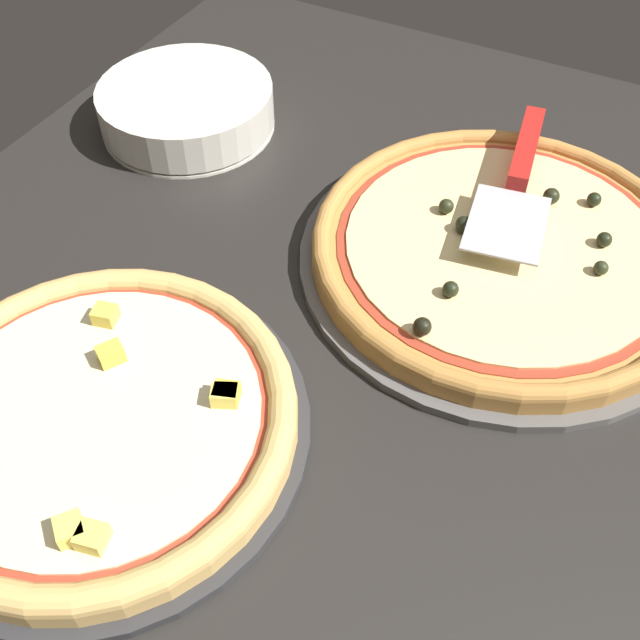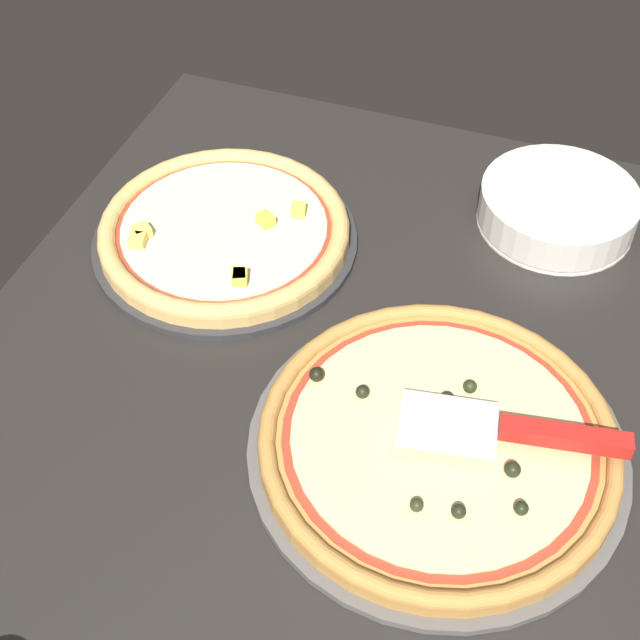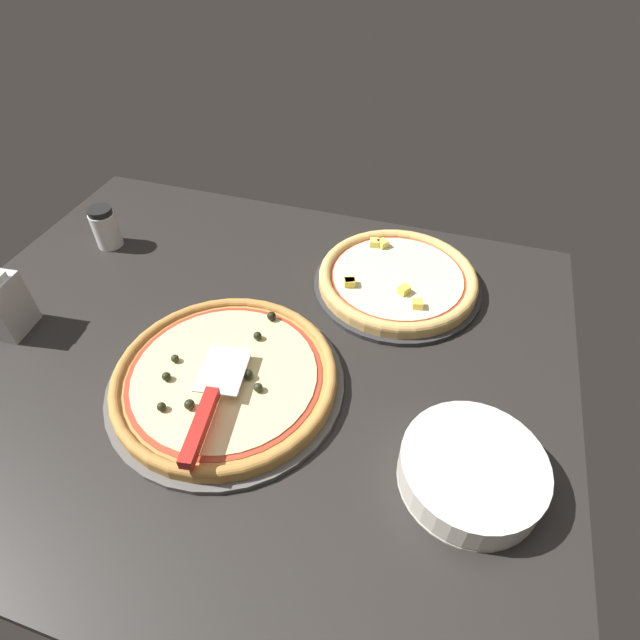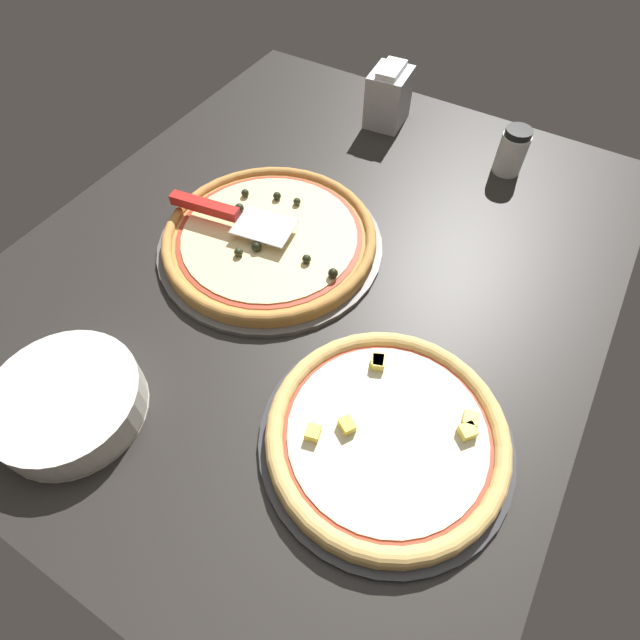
% 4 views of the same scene
% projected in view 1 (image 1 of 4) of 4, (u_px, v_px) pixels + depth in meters
% --- Properties ---
extents(ground_plane, '(1.25, 1.03, 0.04)m').
position_uv_depth(ground_plane, '(482.00, 337.00, 0.75)').
color(ground_plane, black).
extents(pizza_pan_front, '(0.43, 0.43, 0.01)m').
position_uv_depth(pizza_pan_front, '(500.00, 261.00, 0.79)').
color(pizza_pan_front, '#565451').
rests_on(pizza_pan_front, ground_plane).
extents(pizza_front, '(0.40, 0.40, 0.04)m').
position_uv_depth(pizza_front, '(503.00, 248.00, 0.78)').
color(pizza_front, '#B77F3D').
rests_on(pizza_front, pizza_pan_front).
extents(pizza_pan_back, '(0.37, 0.37, 0.01)m').
position_uv_depth(pizza_pan_back, '(102.00, 430.00, 0.65)').
color(pizza_pan_back, '#2D2D30').
rests_on(pizza_pan_back, ground_plane).
extents(pizza_back, '(0.34, 0.34, 0.04)m').
position_uv_depth(pizza_back, '(97.00, 417.00, 0.64)').
color(pizza_back, '#DBAD60').
rests_on(pizza_back, pizza_pan_back).
extents(serving_spatula, '(0.09, 0.25, 0.02)m').
position_uv_depth(serving_spatula, '(522.00, 165.00, 0.81)').
color(serving_spatula, '#B7B7BC').
rests_on(serving_spatula, pizza_front).
extents(plate_stack, '(0.22, 0.22, 0.06)m').
position_uv_depth(plate_stack, '(187.00, 108.00, 0.94)').
color(plate_stack, silver).
rests_on(plate_stack, ground_plane).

